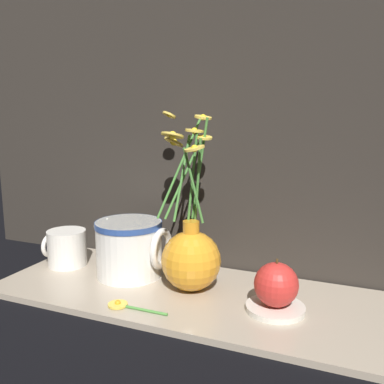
{
  "coord_description": "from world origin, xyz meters",
  "views": [
    {
      "loc": [
        0.3,
        -0.72,
        0.36
      ],
      "look_at": [
        -0.0,
        0.0,
        0.21
      ],
      "focal_mm": 40.0,
      "sensor_mm": 36.0,
      "label": 1
    }
  ],
  "objects_px": {
    "ceramic_pitcher": "(130,246)",
    "yellow_mug": "(66,248)",
    "orange_fruit": "(276,285)",
    "vase_with_flowers": "(191,255)"
  },
  "relations": [
    {
      "from": "vase_with_flowers",
      "to": "yellow_mug",
      "type": "height_order",
      "value": "vase_with_flowers"
    },
    {
      "from": "ceramic_pitcher",
      "to": "orange_fruit",
      "type": "distance_m",
      "value": 0.33
    },
    {
      "from": "yellow_mug",
      "to": "ceramic_pitcher",
      "type": "height_order",
      "value": "ceramic_pitcher"
    },
    {
      "from": "ceramic_pitcher",
      "to": "yellow_mug",
      "type": "bearing_deg",
      "value": -179.31
    },
    {
      "from": "yellow_mug",
      "to": "orange_fruit",
      "type": "relative_size",
      "value": 1.13
    },
    {
      "from": "orange_fruit",
      "to": "vase_with_flowers",
      "type": "bearing_deg",
      "value": 170.32
    },
    {
      "from": "yellow_mug",
      "to": "orange_fruit",
      "type": "bearing_deg",
      "value": -5.24
    },
    {
      "from": "orange_fruit",
      "to": "yellow_mug",
      "type": "bearing_deg",
      "value": 174.76
    },
    {
      "from": "ceramic_pitcher",
      "to": "orange_fruit",
      "type": "height_order",
      "value": "ceramic_pitcher"
    },
    {
      "from": "vase_with_flowers",
      "to": "orange_fruit",
      "type": "height_order",
      "value": "vase_with_flowers"
    }
  ]
}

